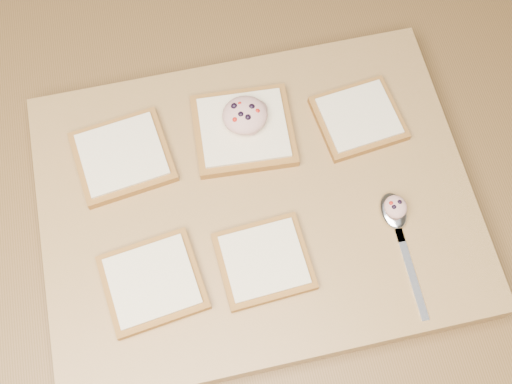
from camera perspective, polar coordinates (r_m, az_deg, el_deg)
ground at (r=1.75m, az=-0.75°, el=-10.48°), size 4.00×4.00×0.00m
island_counter at (r=1.31m, az=-0.99°, el=-6.50°), size 2.00×0.80×0.90m
cutting_board at (r=0.85m, az=0.00°, el=-1.10°), size 0.55×0.42×0.04m
bread_far_left at (r=0.86m, az=-11.77°, el=3.10°), size 0.13×0.12×0.02m
bread_far_center at (r=0.86m, az=-1.12°, el=5.53°), size 0.14×0.13×0.02m
bread_far_right at (r=0.88m, az=9.10°, el=6.51°), size 0.12×0.11×0.02m
bread_near_left at (r=0.79m, az=-9.17°, el=-7.93°), size 0.13×0.12×0.02m
bread_near_center at (r=0.79m, az=0.72°, el=-6.16°), size 0.11×0.11×0.02m
tuna_salad_dollop at (r=0.84m, az=-0.99°, el=6.86°), size 0.06×0.06×0.03m
spoon at (r=0.83m, az=12.34°, el=-2.42°), size 0.03×0.17×0.01m
spoon_salad at (r=0.82m, az=12.30°, el=-1.29°), size 0.03×0.03×0.02m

